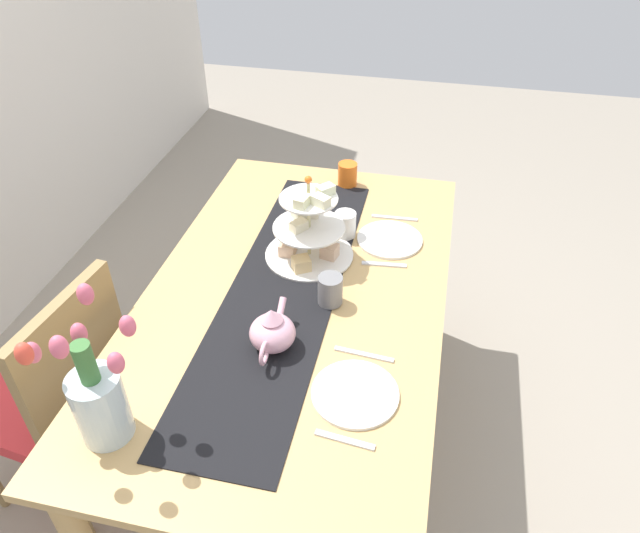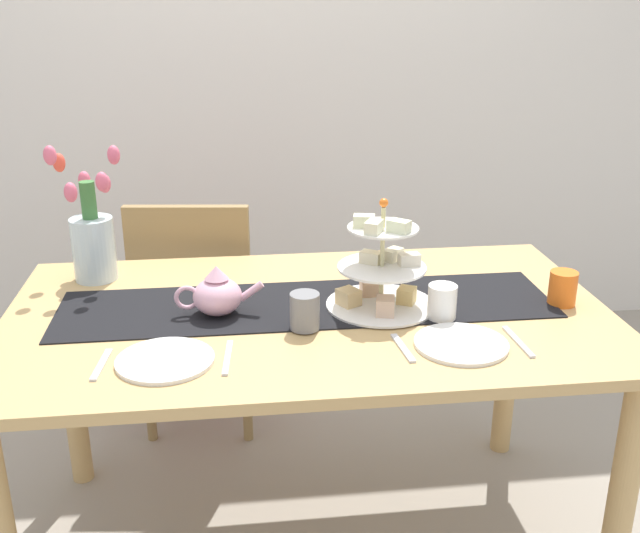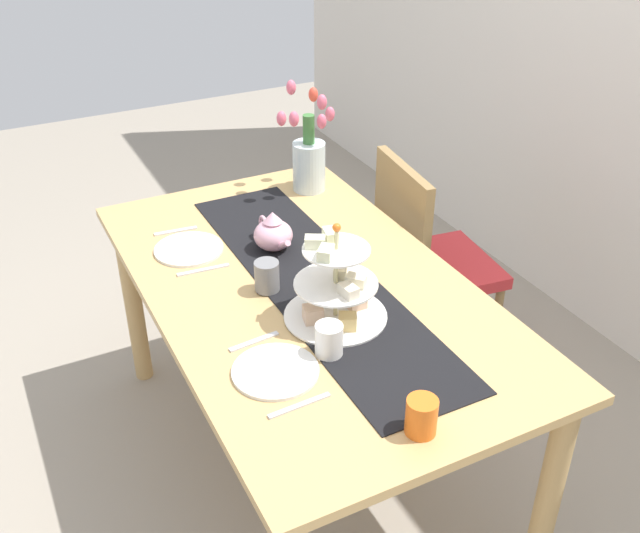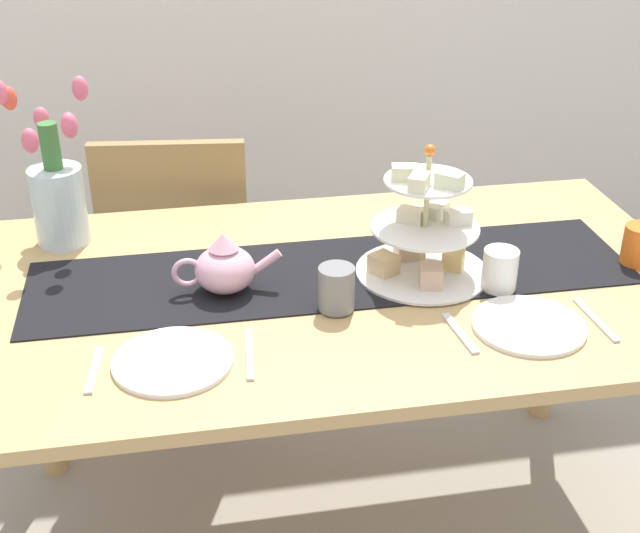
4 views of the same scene
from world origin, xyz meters
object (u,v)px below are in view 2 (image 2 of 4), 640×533
Objects in this scene: chair_left at (197,304)px; dinner_plate_right at (461,344)px; teapot at (217,294)px; knife_left at (228,358)px; dining_table at (309,346)px; mug_orange at (563,288)px; mug_white_text at (442,302)px; tiered_cake_stand at (381,275)px; fork_right at (403,348)px; dinner_plate_left at (165,360)px; knife_right at (518,341)px; mug_grey at (305,311)px; tulip_vase at (92,236)px; fork_left at (101,365)px.

dinner_plate_right is (0.68, -0.95, 0.27)m from chair_left.
teapot is 1.40× the size of knife_left.
mug_orange is at bearing -3.19° from dining_table.
teapot is 2.51× the size of mug_white_text.
dinner_plate_right is 2.42× the size of mug_white_text.
tiered_cake_stand is 0.27m from fork_right.
mug_white_text and mug_orange have the same top height.
dinner_plate_left is at bearing -115.17° from teapot.
fork_right is at bearing -60.41° from chair_left.
tiered_cake_stand reaches higher than knife_right.
dinner_plate_right is at bearing -20.46° from mug_grey.
fork_left is (0.10, -0.57, -0.13)m from tulip_vase.
dinner_plate_right is at bearing -148.30° from mug_orange.
chair_left reaches higher than fork_left.
tiered_cake_stand is 0.76m from fork_left.
dinner_plate_right is at bearing -54.24° from chair_left.
dinner_plate_right is (0.86, 0.00, 0.00)m from fork_left.
dinner_plate_left is (-0.36, -0.26, 0.11)m from dining_table.
fork_left is 0.87m from mug_white_text.
mug_grey is 0.73m from mug_orange.
knife_left is (0.39, -0.57, -0.13)m from tulip_vase.
tiered_cake_stand reaches higher than teapot.
tiered_cake_stand is 0.62m from dinner_plate_left.
dining_table is 7.09× the size of dinner_plate_right.
teapot is at bearing 170.68° from mug_white_text.
teapot is at bearing -179.99° from tiered_cake_stand.
mug_white_text is at bearing -9.32° from teapot.
fork_left is 0.29m from knife_left.
mug_grey is at bearing -151.60° from tiered_cake_stand.
dining_table is 0.30m from teapot.
dining_table is at bearing 35.09° from dinner_plate_left.
dining_table is 7.09× the size of dinner_plate_left.
dining_table is 0.73m from tulip_vase.
dinner_plate_left is 1.09m from mug_orange.
tiered_cake_stand reaches higher than dinner_plate_right.
tiered_cake_stand reaches higher than mug_orange.
chair_left is 3.96× the size of dinner_plate_left.
tulip_vase reaches higher than teapot.
mug_grey is (0.32, -0.81, 0.31)m from chair_left.
dinner_plate_right is 1.35× the size of knife_right.
dinner_plate_right is at bearing 0.00° from knife_left.
knife_right is at bearing -40.92° from tiered_cake_stand.
chair_left is 2.21× the size of tulip_vase.
fork_right is at bearing -51.75° from dining_table.
knife_right is at bearing -19.19° from teapot.
teapot is 1.04× the size of dinner_plate_left.
tiered_cake_stand is 0.86m from tulip_vase.
tiered_cake_stand is at bearing 28.40° from mug_grey.
fork_right is at bearing -35.02° from tulip_vase.
knife_left is at bearing -148.36° from tiered_cake_stand.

